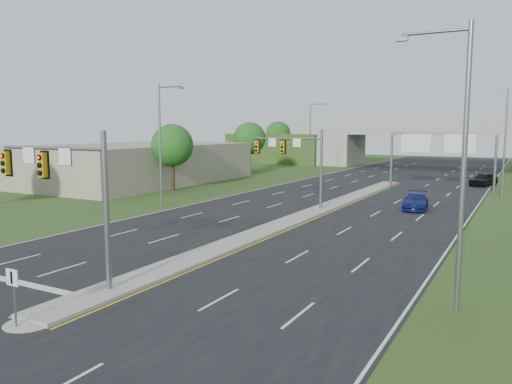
{
  "coord_description": "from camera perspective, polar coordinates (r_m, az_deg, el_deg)",
  "views": [
    {
      "loc": [
        15.63,
        -15.3,
        7.08
      ],
      "look_at": [
        0.27,
        12.78,
        3.0
      ],
      "focal_mm": 35.0,
      "sensor_mm": 36.0,
      "label": 1
    }
  ],
  "objects": [
    {
      "name": "ground",
      "position": [
        22.99,
        -16.39,
        -10.97
      ],
      "size": [
        240.0,
        240.0,
        0.0
      ],
      "primitive_type": "plane",
      "color": "#304318",
      "rests_on": "ground"
    },
    {
      "name": "road",
      "position": [
        53.15,
        11.31,
        -0.52
      ],
      "size": [
        24.0,
        160.0,
        0.02
      ],
      "primitive_type": "cube",
      "color": "black",
      "rests_on": "ground"
    },
    {
      "name": "median",
      "position": [
        41.96,
        6.39,
        -2.36
      ],
      "size": [
        2.0,
        54.0,
        0.16
      ],
      "primitive_type": "cube",
      "color": "gray",
      "rests_on": "road"
    },
    {
      "name": "median_nose",
      "position": [
        20.51,
        -24.53,
        -13.31
      ],
      "size": [
        2.0,
        2.0,
        0.16
      ],
      "primitive_type": "cone",
      "color": "gray",
      "rests_on": "road"
    },
    {
      "name": "lane_markings",
      "position": [
        47.63,
        8.42,
        -1.33
      ],
      "size": [
        23.72,
        160.0,
        0.01
      ],
      "color": "gold",
      "rests_on": "road"
    },
    {
      "name": "signal_mast_near",
      "position": [
        23.61,
        -20.82,
        1.07
      ],
      "size": [
        6.62,
        0.6,
        7.0
      ],
      "color": "slate",
      "rests_on": "ground"
    },
    {
      "name": "signal_mast_far",
      "position": [
        44.09,
        4.7,
        4.18
      ],
      "size": [
        6.62,
        0.6,
        7.0
      ],
      "color": "slate",
      "rests_on": "ground"
    },
    {
      "name": "keep_right_sign",
      "position": [
        19.78,
        -25.99,
        -9.82
      ],
      "size": [
        0.6,
        0.13,
        2.2
      ],
      "color": "slate",
      "rests_on": "ground"
    },
    {
      "name": "sign_gantry",
      "position": [
        60.91,
        20.3,
        5.09
      ],
      "size": [
        11.58,
        0.44,
        6.67
      ],
      "color": "slate",
      "rests_on": "ground"
    },
    {
      "name": "overpass",
      "position": [
        96.64,
        19.41,
        4.76
      ],
      "size": [
        80.0,
        14.0,
        8.1
      ],
      "color": "gray",
      "rests_on": "ground"
    },
    {
      "name": "lightpole_l_mid",
      "position": [
        45.65,
        -10.71,
        5.91
      ],
      "size": [
        2.85,
        0.25,
        11.0
      ],
      "color": "slate",
      "rests_on": "ground"
    },
    {
      "name": "lightpole_l_far",
      "position": [
        76.03,
        6.35,
        6.49
      ],
      "size": [
        2.85,
        0.25,
        11.0
      ],
      "color": "slate",
      "rests_on": "ground"
    },
    {
      "name": "lightpole_r_near",
      "position": [
        20.46,
        22.15,
        3.99
      ],
      "size": [
        2.85,
        0.25,
        11.0
      ],
      "color": "slate",
      "rests_on": "ground"
    },
    {
      "name": "lightpole_r_far",
      "position": [
        55.36,
        26.38,
        5.5
      ],
      "size": [
        2.85,
        0.25,
        11.0
      ],
      "color": "slate",
      "rests_on": "ground"
    },
    {
      "name": "tree_l_near",
      "position": [
        57.67,
        -9.55,
        5.28
      ],
      "size": [
        4.8,
        4.8,
        7.6
      ],
      "color": "#382316",
      "rests_on": "ground"
    },
    {
      "name": "tree_l_mid",
      "position": [
        80.72,
        -0.74,
        6.15
      ],
      "size": [
        5.2,
        5.2,
        8.12
      ],
      "color": "#382316",
      "rests_on": "ground"
    },
    {
      "name": "tree_back_a",
      "position": [
        121.76,
        2.55,
        6.67
      ],
      "size": [
        6.0,
        6.0,
        8.85
      ],
      "color": "#382316",
      "rests_on": "ground"
    },
    {
      "name": "tree_back_b",
      "position": [
        116.28,
        8.8,
        6.41
      ],
      "size": [
        5.6,
        5.6,
        8.32
      ],
      "color": "#382316",
      "rests_on": "ground"
    },
    {
      "name": "commercial_building",
      "position": [
        68.07,
        -13.53,
        3.21
      ],
      "size": [
        18.0,
        30.0,
        5.0
      ],
      "primitive_type": "cube",
      "color": "gray",
      "rests_on": "ground"
    },
    {
      "name": "car_far_b",
      "position": [
        46.07,
        17.76,
        -1.0
      ],
      "size": [
        2.61,
        5.17,
        1.44
      ],
      "primitive_type": "imported",
      "rotation": [
        0.0,
        0.0,
        0.12
      ],
      "color": "navy",
      "rests_on": "road"
    },
    {
      "name": "car_far_c",
      "position": [
        67.94,
        24.58,
        1.33
      ],
      "size": [
        3.45,
        5.17,
        1.64
      ],
      "primitive_type": "imported",
      "rotation": [
        0.0,
        0.0,
        -0.35
      ],
      "color": "black",
      "rests_on": "road"
    }
  ]
}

